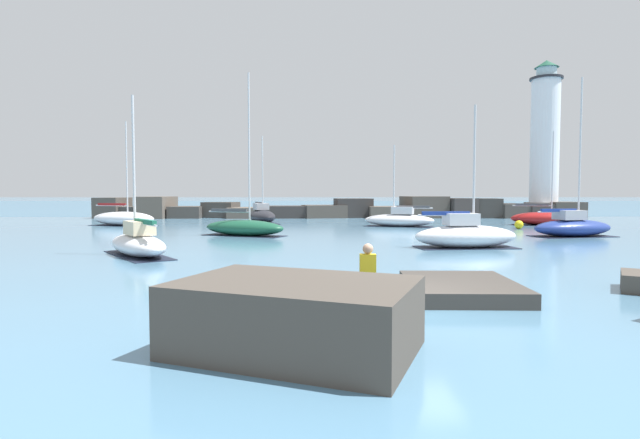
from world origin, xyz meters
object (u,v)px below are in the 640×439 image
object	(u,v)px
lighthouse	(545,147)
sailboat_moored_5	(138,243)
sailboat_moored_1	(399,219)
sailboat_moored_2	(262,215)
sailboat_moored_7	(546,218)
sailboat_moored_0	(572,226)
sailboat_moored_3	(123,218)
sailboat_moored_4	(244,227)
sailboat_moored_6	(465,235)
mooring_buoy_orange_near	(519,225)
person_on_rocks	(368,278)

from	to	relation	value
lighthouse	sailboat_moored_5	size ratio (longest dim) A/B	2.48
sailboat_moored_1	sailboat_moored_2	xyz separation A→B (m)	(-12.65, 5.75, 0.09)
sailboat_moored_7	sailboat_moored_0	bearing A→B (deg)	-107.34
sailboat_moored_2	sailboat_moored_3	distance (m)	12.73
sailboat_moored_4	sailboat_moored_6	distance (m)	15.11
sailboat_moored_3	sailboat_moored_2	bearing A→B (deg)	19.51
sailboat_moored_1	sailboat_moored_4	world-z (taller)	sailboat_moored_4
sailboat_moored_6	sailboat_moored_7	distance (m)	22.28
sailboat_moored_4	mooring_buoy_orange_near	size ratio (longest dim) A/B	12.26
sailboat_moored_6	mooring_buoy_orange_near	world-z (taller)	sailboat_moored_6
sailboat_moored_0	sailboat_moored_4	distance (m)	22.42
lighthouse	person_on_rocks	xyz separation A→B (m)	(-26.77, -48.86, -7.40)
sailboat_moored_1	person_on_rocks	size ratio (longest dim) A/B	3.91
lighthouse	sailboat_moored_3	xyz separation A→B (m)	(-45.07, -15.11, -7.77)
sailboat_moored_0	sailboat_moored_3	xyz separation A→B (m)	(-34.69, 11.50, -0.02)
sailboat_moored_5	sailboat_moored_7	xyz separation A→B (m)	(29.45, 21.35, 0.03)
sailboat_moored_3	sailboat_moored_4	bearing A→B (deg)	-40.73
sailboat_moored_7	lighthouse	bearing A→B (deg)	65.84
lighthouse	person_on_rocks	size ratio (longest dim) A/B	10.29
sailboat_moored_1	sailboat_moored_0	bearing A→B (deg)	-44.88
sailboat_moored_5	sailboat_moored_7	bearing A→B (deg)	35.94
lighthouse	mooring_buoy_orange_near	world-z (taller)	lighthouse
sailboat_moored_3	sailboat_moored_6	bearing A→B (deg)	-35.79
sailboat_moored_1	sailboat_moored_3	bearing A→B (deg)	176.53
sailboat_moored_0	sailboat_moored_5	xyz separation A→B (m)	(-25.89, -9.96, -0.07)
sailboat_moored_1	sailboat_moored_5	bearing A→B (deg)	-128.44
sailboat_moored_6	mooring_buoy_orange_near	size ratio (longest dim) A/B	8.48
sailboat_moored_3	sailboat_moored_5	bearing A→B (deg)	-67.70
mooring_buoy_orange_near	sailboat_moored_0	bearing A→B (deg)	-83.95
sailboat_moored_7	mooring_buoy_orange_near	size ratio (longest dim) A/B	9.36
sailboat_moored_0	sailboat_moored_7	xyz separation A→B (m)	(3.56, 11.39, -0.04)
sailboat_moored_0	sailboat_moored_2	bearing A→B (deg)	145.24
lighthouse	sailboat_moored_7	bearing A→B (deg)	-114.16
person_on_rocks	sailboat_moored_6	bearing A→B (deg)	65.70
sailboat_moored_2	mooring_buoy_orange_near	distance (m)	23.65
sailboat_moored_2	mooring_buoy_orange_near	size ratio (longest dim) A/B	9.32
sailboat_moored_3	person_on_rocks	distance (m)	38.39
lighthouse	sailboat_moored_6	distance (m)	39.53
sailboat_moored_6	sailboat_moored_3	bearing A→B (deg)	144.21
sailboat_moored_6	lighthouse	bearing A→B (deg)	59.34
sailboat_moored_1	person_on_rocks	xyz separation A→B (m)	(-6.34, -32.25, 0.39)
person_on_rocks	lighthouse	bearing A→B (deg)	61.28
lighthouse	sailboat_moored_1	bearing A→B (deg)	-140.89
sailboat_moored_3	sailboat_moored_4	xyz separation A→B (m)	(12.29, -10.58, -0.06)
sailboat_moored_0	sailboat_moored_6	world-z (taller)	sailboat_moored_0
sailboat_moored_5	mooring_buoy_orange_near	xyz separation A→B (m)	(25.15, 16.94, -0.26)
lighthouse	sailboat_moored_6	world-z (taller)	lighthouse
lighthouse	person_on_rocks	bearing A→B (deg)	-118.72
sailboat_moored_1	sailboat_moored_4	distance (m)	15.34
sailboat_moored_1	sailboat_moored_7	xyz separation A→B (m)	(13.60, 1.39, -0.00)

